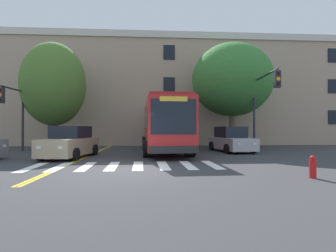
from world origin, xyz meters
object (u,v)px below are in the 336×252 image
car_tan_near_lane (71,143)px  street_tree_curbside_small (54,85)px  traffic_light_far_corner (14,106)px  fire_hydrant (313,167)px  car_silver_far_lane (231,140)px  traffic_light_near_corner (263,96)px  car_red_behind_bus (168,134)px  street_tree_curbside_large (232,80)px  city_bus (164,125)px

car_tan_near_lane → street_tree_curbside_small: street_tree_curbside_small is taller
traffic_light_far_corner → fire_hydrant: traffic_light_far_corner is taller
car_tan_near_lane → traffic_light_far_corner: traffic_light_far_corner is taller
car_silver_far_lane → traffic_light_far_corner: size_ratio=0.95×
car_tan_near_lane → traffic_light_near_corner: bearing=9.9°
car_red_behind_bus → street_tree_curbside_small: bearing=-139.9°
car_silver_far_lane → street_tree_curbside_small: street_tree_curbside_small is taller
car_tan_near_lane → car_red_behind_bus: size_ratio=0.98×
car_silver_far_lane → traffic_light_far_corner: 15.30m
traffic_light_near_corner → fire_hydrant: 9.77m
car_red_behind_bus → street_tree_curbside_small: (-9.56, -8.04, 4.03)m
street_tree_curbside_large → street_tree_curbside_small: size_ratio=1.14×
street_tree_curbside_large → traffic_light_near_corner: bearing=-80.6°
car_silver_far_lane → street_tree_curbside_small: (-13.33, 2.91, 4.29)m
car_silver_far_lane → car_red_behind_bus: (-3.78, 10.95, 0.26)m
car_silver_far_lane → car_red_behind_bus: size_ratio=0.96×
street_tree_curbside_small → fire_hydrant: 18.85m
fire_hydrant → city_bus: bearing=114.3°
traffic_light_far_corner → fire_hydrant: (14.81, -10.28, -2.84)m
city_bus → car_red_behind_bus: bearing=84.9°
traffic_light_near_corner → fire_hydrant: (-2.19, -8.88, -3.46)m
city_bus → street_tree_curbside_large: 7.80m
street_tree_curbside_large → street_tree_curbside_small: street_tree_curbside_large is taller
city_bus → street_tree_curbside_large: size_ratio=1.14×
street_tree_curbside_small → traffic_light_near_corner: bearing=-14.3°
street_tree_curbside_large → traffic_light_far_corner: bearing=-169.6°
car_red_behind_bus → street_tree_curbside_small: size_ratio=0.58×
traffic_light_near_corner → fire_hydrant: traffic_light_near_corner is taller
car_red_behind_bus → traffic_light_near_corner: size_ratio=0.85×
car_silver_far_lane → street_tree_curbside_large: street_tree_curbside_large is taller
street_tree_curbside_small → fire_hydrant: size_ratio=11.20×
city_bus → car_tan_near_lane: city_bus is taller
car_tan_near_lane → fire_hydrant: bearing=-34.3°
city_bus → street_tree_curbside_large: street_tree_curbside_large is taller
traffic_light_far_corner → street_tree_curbside_small: size_ratio=0.59×
car_silver_far_lane → street_tree_curbside_large: (1.17, 3.41, 4.91)m
fire_hydrant → car_tan_near_lane: bearing=145.7°
traffic_light_near_corner → street_tree_curbside_small: size_ratio=0.68×
city_bus → car_silver_far_lane: city_bus is taller
car_red_behind_bus → fire_hydrant: bearing=-80.5°
street_tree_curbside_small → city_bus: bearing=-18.4°
car_tan_near_lane → car_red_behind_bus: 15.44m
traffic_light_far_corner → car_red_behind_bus: bearing=42.9°
street_tree_curbside_small → car_red_behind_bus: bearing=40.1°
car_tan_near_lane → traffic_light_far_corner: size_ratio=0.97×
city_bus → car_tan_near_lane: size_ratio=2.29×
car_silver_far_lane → traffic_light_near_corner: bearing=-27.2°
city_bus → car_tan_near_lane: 6.38m
street_tree_curbside_large → fire_hydrant: size_ratio=12.73×
car_tan_near_lane → car_red_behind_bus: (6.43, 14.03, 0.25)m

